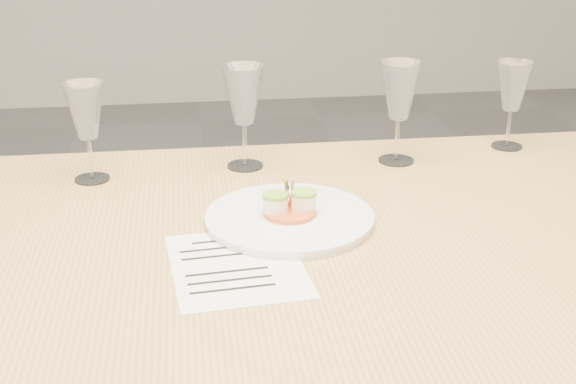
{
  "coord_description": "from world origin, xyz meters",
  "views": [
    {
      "loc": [
        -0.07,
        -1.19,
        1.34
      ],
      "look_at": [
        0.09,
        0.1,
        0.8
      ],
      "focal_mm": 50.0,
      "sensor_mm": 36.0,
      "label": 1
    }
  ],
  "objects": [
    {
      "name": "dining_table",
      "position": [
        0.0,
        0.0,
        0.68
      ],
      "size": [
        2.4,
        1.0,
        0.75
      ],
      "color": "tan",
      "rests_on": "ground"
    },
    {
      "name": "dinner_plate",
      "position": [
        0.09,
        0.08,
        0.76
      ],
      "size": [
        0.3,
        0.3,
        0.08
      ],
      "rotation": [
        0.0,
        0.0,
        -0.26
      ],
      "color": "white",
      "rests_on": "dining_table"
    },
    {
      "name": "recipe_sheet",
      "position": [
        -0.01,
        -0.07,
        0.75
      ],
      "size": [
        0.23,
        0.28,
        0.0
      ],
      "rotation": [
        0.0,
        0.0,
        0.1
      ],
      "color": "white",
      "rests_on": "dining_table"
    },
    {
      "name": "wine_glass_1",
      "position": [
        -0.27,
        0.33,
        0.89
      ],
      "size": [
        0.08,
        0.08,
        0.2
      ],
      "color": "white",
      "rests_on": "dining_table"
    },
    {
      "name": "wine_glass_2",
      "position": [
        0.04,
        0.37,
        0.9
      ],
      "size": [
        0.09,
        0.09,
        0.21
      ],
      "color": "white",
      "rests_on": "dining_table"
    },
    {
      "name": "wine_glass_3",
      "position": [
        0.36,
        0.36,
        0.9
      ],
      "size": [
        0.09,
        0.09,
        0.21
      ],
      "color": "white",
      "rests_on": "dining_table"
    },
    {
      "name": "wine_glass_4",
      "position": [
        0.62,
        0.42,
        0.88
      ],
      "size": [
        0.08,
        0.08,
        0.19
      ],
      "color": "white",
      "rests_on": "dining_table"
    }
  ]
}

